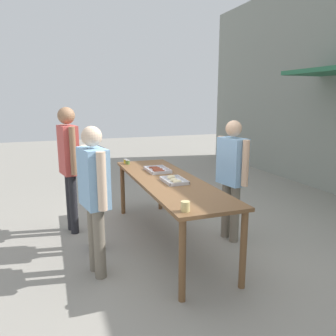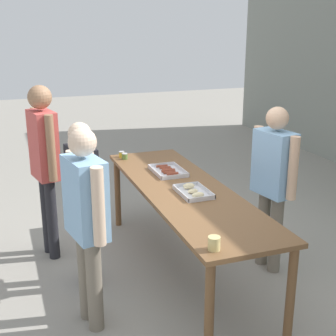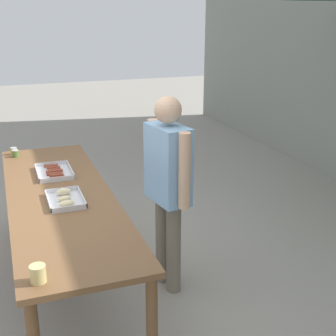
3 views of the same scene
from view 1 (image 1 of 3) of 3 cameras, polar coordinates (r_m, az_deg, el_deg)
The scene contains 11 objects.
ground_plane at distance 4.60m, azimuth -0.00°, elevation -12.63°, with size 24.00×24.00×0.00m, color gray.
serving_table at distance 4.33m, azimuth -0.00°, elevation -3.10°, with size 2.75×0.80×0.88m.
food_tray_sausages at distance 4.78m, azimuth -1.83°, elevation -0.39°, with size 0.45×0.30×0.04m.
food_tray_buns at distance 4.15m, azimuth 1.06°, elevation -2.18°, with size 0.40×0.26×0.06m.
condiment_jar_mustard at distance 5.39m, azimuth -7.40°, elevation 1.18°, with size 0.07×0.07×0.07m.
condiment_jar_ketchup at distance 5.30m, azimuth -7.05°, elevation 1.01°, with size 0.07×0.07×0.07m.
beer_cup at distance 3.09m, azimuth 3.04°, elevation -6.69°, with size 0.09×0.09×0.10m.
person_server_behind_table at distance 4.45m, azimuth 11.08°, elevation -0.40°, with size 0.58×0.29×1.64m.
person_customer_holding_hotdog at distance 4.81m, azimuth -16.88°, elevation 1.72°, with size 0.53×0.28×1.80m.
person_customer_with_cup at distance 3.56m, azimuth -12.74°, elevation -3.61°, with size 0.59×0.30×1.64m.
person_customer_waiting_in_line at distance 4.18m, azimuth -12.72°, elevation -1.86°, with size 0.52×0.25×1.56m.
Camera 1 is at (3.92, -1.43, 1.92)m, focal length 35.00 mm.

